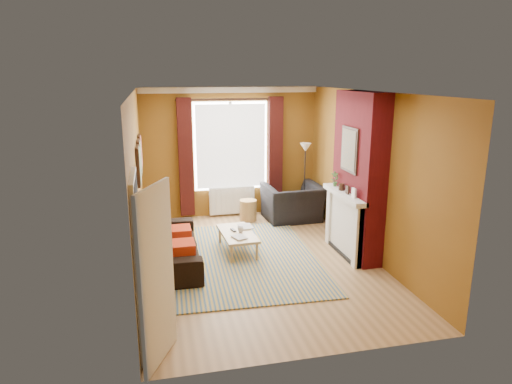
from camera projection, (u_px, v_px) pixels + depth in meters
ground at (259, 262)px, 7.69m from camera, size 5.50×5.50×0.00m
room_walls at (292, 176)px, 7.73m from camera, size 3.82×5.54×2.83m
striped_rug at (242, 258)px, 7.83m from camera, size 2.62×3.55×0.02m
sofa at (172, 245)px, 7.57m from camera, size 0.88×2.17×0.63m
armchair at (293, 203)px, 9.78m from camera, size 1.24×1.10×0.77m
coffee_table at (237, 235)px, 8.03m from camera, size 0.60×1.12×0.36m
wicker_stool at (248, 210)px, 9.79m from camera, size 0.38×0.38×0.45m
floor_lamp at (305, 159)px, 9.77m from camera, size 0.32×0.32×1.64m
book_a at (234, 238)px, 7.70m from camera, size 0.28×0.32×0.02m
book_b at (239, 227)px, 8.26m from camera, size 0.25×0.33×0.02m
mug at (240, 230)px, 8.01m from camera, size 0.12×0.12×0.10m
tv_remote at (233, 230)px, 8.11m from camera, size 0.09×0.18×0.02m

